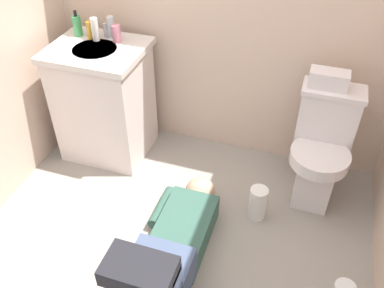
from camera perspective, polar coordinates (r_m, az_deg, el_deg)
ground_plane at (r=2.55m, az=-2.71°, el=-13.17°), size 2.77×2.94×0.04m
toilet at (r=2.66m, az=17.23°, el=-0.67°), size 0.36×0.46×0.75m
vanity_cabinet at (r=2.94m, az=-11.91°, el=5.83°), size 0.60×0.52×0.82m
faucet at (r=2.83m, az=-11.80°, el=14.97°), size 0.02×0.02×0.10m
person_plumber at (r=2.28m, az=-2.95°, el=-13.88°), size 0.39×1.06×0.52m
tissue_box at (r=2.49m, az=18.27°, el=8.46°), size 0.22×0.11×0.10m
soap_dispenser at (r=2.90m, az=-15.46°, el=15.40°), size 0.06×0.06×0.17m
bottle_amber at (r=2.85m, az=-13.69°, el=15.00°), size 0.05×0.05×0.11m
bottle_white at (r=2.80m, az=-13.17°, el=15.07°), size 0.05×0.05×0.15m
bottle_clear at (r=2.82m, az=-11.05°, el=15.44°), size 0.04×0.04×0.14m
bottle_pink at (r=2.77m, az=-10.31°, el=14.70°), size 0.05×0.05×0.11m
paper_towel_roll at (r=2.60m, az=9.00°, el=-7.99°), size 0.11×0.11×0.23m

